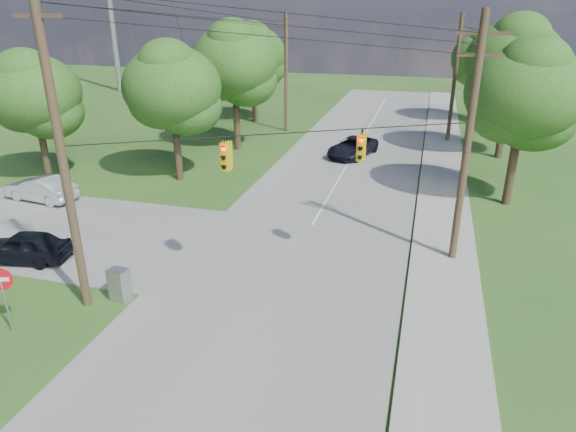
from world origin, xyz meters
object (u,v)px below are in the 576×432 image
(pole_ne, at_px, (468,140))
(car_cross_dark, at_px, (23,247))
(do_not_enter_sign, at_px, (2,286))
(control_cabinet, at_px, (120,285))
(pole_sw, at_px, (60,145))
(pole_north_e, at_px, (455,78))
(pole_north_w, at_px, (286,72))
(car_main_north, at_px, (353,147))
(car_cross_silver, at_px, (41,189))

(pole_ne, xyz_separation_m, car_cross_dark, (-18.31, -5.30, -4.74))
(pole_ne, relative_size, do_not_enter_sign, 4.16)
(control_cabinet, bearing_deg, do_not_enter_sign, -120.25)
(car_cross_dark, relative_size, do_not_enter_sign, 1.62)
(pole_sw, distance_m, control_cabinet, 5.70)
(pole_sw, distance_m, pole_ne, 15.51)
(car_cross_dark, bearing_deg, pole_north_e, 136.22)
(pole_north_e, height_order, control_cabinet, pole_north_e)
(pole_ne, xyz_separation_m, pole_north_w, (-13.90, 22.00, -0.34))
(pole_north_e, distance_m, do_not_enter_sign, 35.34)
(pole_sw, height_order, control_cabinet, pole_sw)
(do_not_enter_sign, bearing_deg, car_main_north, 48.67)
(pole_north_e, xyz_separation_m, do_not_enter_sign, (-14.93, -31.86, -3.30))
(pole_north_w, height_order, car_cross_dark, pole_north_w)
(pole_sw, relative_size, car_cross_silver, 2.76)
(car_cross_dark, bearing_deg, pole_north_w, 160.89)
(pole_sw, bearing_deg, car_cross_silver, 136.24)
(pole_north_w, bearing_deg, pole_north_e, 0.00)
(car_cross_dark, bearing_deg, do_not_enter_sign, 26.70)
(pole_ne, height_order, car_main_north, pole_ne)
(pole_north_e, relative_size, car_cross_dark, 2.45)
(car_cross_silver, distance_m, do_not_enter_sign, 13.69)
(car_main_north, relative_size, do_not_enter_sign, 1.96)
(pole_sw, xyz_separation_m, do_not_enter_sign, (-1.43, -2.26, -4.40))
(car_cross_dark, bearing_deg, pole_ne, 96.22)
(pole_sw, relative_size, control_cabinet, 8.99)
(control_cabinet, distance_m, do_not_enter_sign, 3.99)
(pole_north_e, distance_m, car_cross_dark, 33.17)
(pole_north_w, bearing_deg, pole_sw, -89.23)
(car_cross_dark, height_order, car_main_north, car_cross_dark)
(pole_north_w, distance_m, car_main_north, 10.60)
(pole_sw, distance_m, do_not_enter_sign, 5.15)
(pole_sw, height_order, pole_north_w, pole_sw)
(car_cross_dark, bearing_deg, car_main_north, 141.18)
(car_main_north, height_order, control_cabinet, car_main_north)
(pole_north_w, distance_m, control_cabinet, 29.38)
(car_cross_silver, relative_size, control_cabinet, 3.26)
(car_cross_silver, height_order, car_main_north, car_cross_silver)
(pole_north_e, relative_size, car_cross_silver, 2.30)
(pole_north_e, height_order, car_main_north, pole_north_e)
(car_main_north, bearing_deg, car_cross_silver, -121.15)
(pole_north_e, distance_m, car_cross_silver, 31.10)
(pole_north_w, relative_size, car_cross_dark, 2.45)
(car_cross_dark, height_order, do_not_enter_sign, do_not_enter_sign)
(car_cross_silver, bearing_deg, car_cross_dark, 41.49)
(pole_north_w, xyz_separation_m, car_main_north, (7.00, -6.62, -4.41))
(control_cabinet, bearing_deg, pole_ne, 40.70)
(control_cabinet, bearing_deg, car_cross_dark, 175.22)
(car_main_north, bearing_deg, control_cabinet, -86.48)
(pole_sw, height_order, car_cross_silver, pole_sw)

